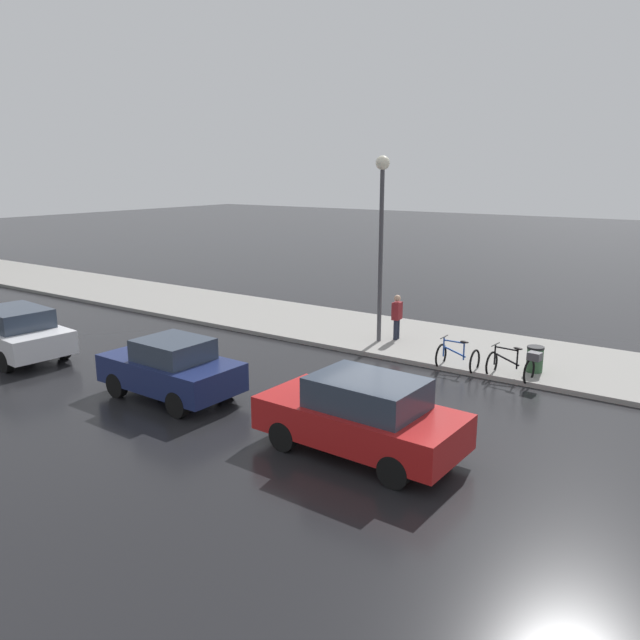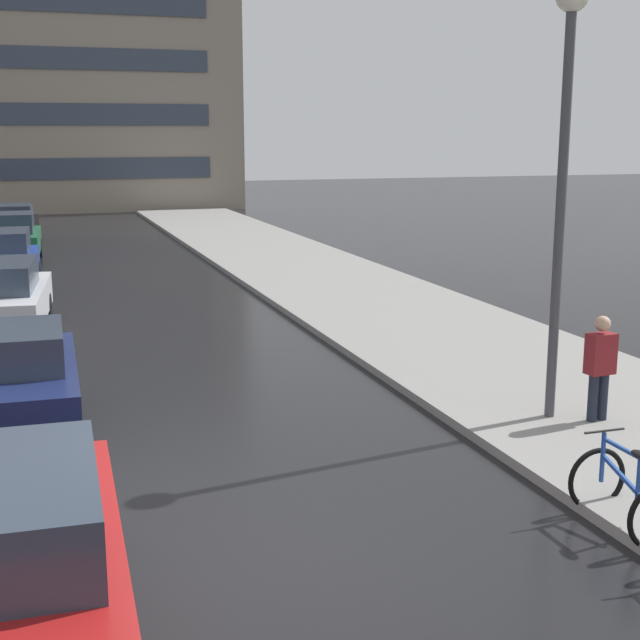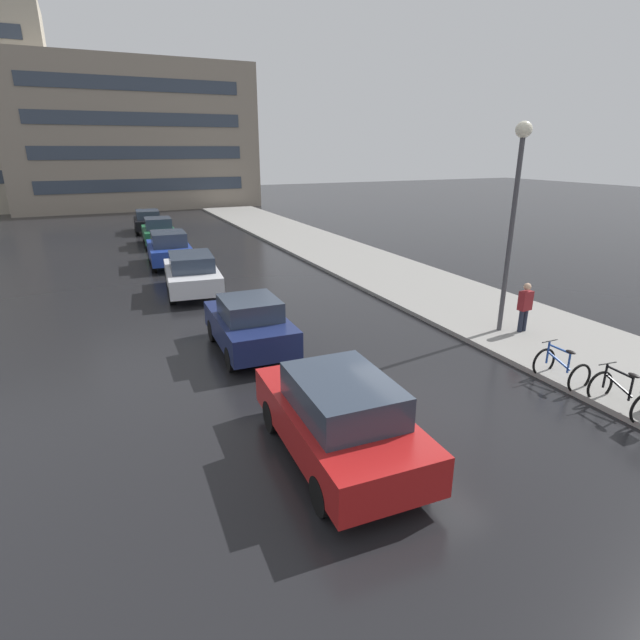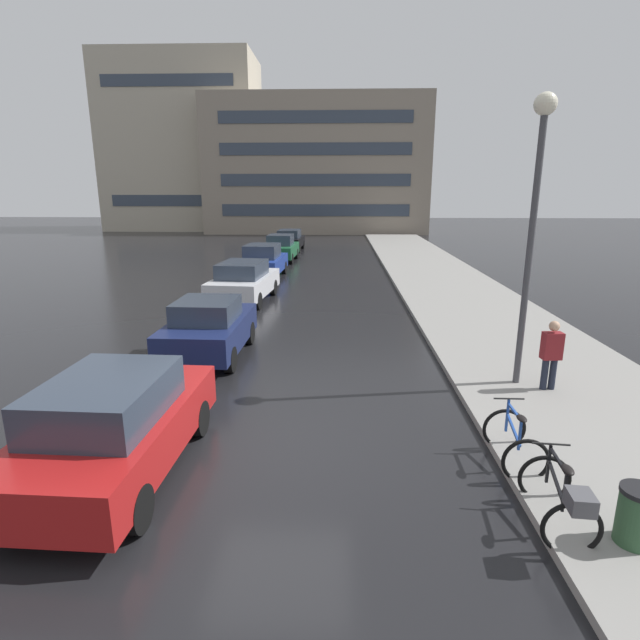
{
  "view_description": "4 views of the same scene",
  "coord_description": "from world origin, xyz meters",
  "px_view_note": "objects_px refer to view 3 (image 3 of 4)",
  "views": [
    {
      "loc": [
        -12.69,
        -6.76,
        5.68
      ],
      "look_at": [
        0.67,
        2.46,
        1.79
      ],
      "focal_mm": 35.0,
      "sensor_mm": 36.0,
      "label": 1
    },
    {
      "loc": [
        -2.05,
        -7.59,
        4.16
      ],
      "look_at": [
        1.61,
        3.41,
        1.71
      ],
      "focal_mm": 50.0,
      "sensor_mm": 36.0,
      "label": 2
    },
    {
      "loc": [
        -6.04,
        -7.8,
        5.44
      ],
      "look_at": [
        -0.46,
        4.44,
        0.8
      ],
      "focal_mm": 28.0,
      "sensor_mm": 36.0,
      "label": 3
    },
    {
      "loc": [
        0.96,
        -7.53,
        4.34
      ],
      "look_at": [
        0.56,
        4.16,
        1.24
      ],
      "focal_mm": 28.0,
      "sensor_mm": 36.0,
      "label": 4
    }
  ],
  "objects_px": {
    "bicycle_second": "(561,368)",
    "car_white": "(192,273)",
    "pedestrian": "(525,306)",
    "bicycle_nearest": "(628,394)",
    "car_blue": "(169,249)",
    "streetlamp": "(516,194)",
    "car_red": "(339,417)",
    "car_black": "(148,221)",
    "car_green": "(159,232)",
    "car_navy": "(249,324)"
  },
  "relations": [
    {
      "from": "car_red",
      "to": "car_black",
      "type": "height_order",
      "value": "car_red"
    },
    {
      "from": "car_white",
      "to": "car_red",
      "type": "bearing_deg",
      "value": -88.71
    },
    {
      "from": "bicycle_nearest",
      "to": "pedestrian",
      "type": "height_order",
      "value": "pedestrian"
    },
    {
      "from": "car_green",
      "to": "car_black",
      "type": "relative_size",
      "value": 1.01
    },
    {
      "from": "car_navy",
      "to": "car_black",
      "type": "distance_m",
      "value": 23.44
    },
    {
      "from": "car_green",
      "to": "pedestrian",
      "type": "distance_m",
      "value": 21.73
    },
    {
      "from": "car_white",
      "to": "pedestrian",
      "type": "distance_m",
      "value": 12.18
    },
    {
      "from": "streetlamp",
      "to": "car_white",
      "type": "bearing_deg",
      "value": 131.77
    },
    {
      "from": "bicycle_second",
      "to": "car_green",
      "type": "height_order",
      "value": "car_green"
    },
    {
      "from": "car_red",
      "to": "car_navy",
      "type": "relative_size",
      "value": 1.14
    },
    {
      "from": "bicycle_nearest",
      "to": "car_red",
      "type": "xyz_separation_m",
      "value": [
        -6.27,
        1.18,
        0.33
      ]
    },
    {
      "from": "bicycle_nearest",
      "to": "car_blue",
      "type": "distance_m",
      "value": 20.13
    },
    {
      "from": "bicycle_second",
      "to": "car_blue",
      "type": "bearing_deg",
      "value": 110.76
    },
    {
      "from": "car_black",
      "to": "car_blue",
      "type": "bearing_deg",
      "value": -91.41
    },
    {
      "from": "car_red",
      "to": "car_green",
      "type": "xyz_separation_m",
      "value": [
        -0.06,
        23.58,
        -0.03
      ]
    },
    {
      "from": "bicycle_nearest",
      "to": "car_navy",
      "type": "relative_size",
      "value": 0.38
    },
    {
      "from": "bicycle_nearest",
      "to": "car_red",
      "type": "relative_size",
      "value": 0.33
    },
    {
      "from": "bicycle_second",
      "to": "car_black",
      "type": "distance_m",
      "value": 29.29
    },
    {
      "from": "car_green",
      "to": "pedestrian",
      "type": "height_order",
      "value": "pedestrian"
    },
    {
      "from": "pedestrian",
      "to": "bicycle_nearest",
      "type": "bearing_deg",
      "value": -110.11
    },
    {
      "from": "car_red",
      "to": "streetlamp",
      "type": "relative_size",
      "value": 0.7
    },
    {
      "from": "streetlamp",
      "to": "bicycle_second",
      "type": "bearing_deg",
      "value": -109.53
    },
    {
      "from": "car_black",
      "to": "streetlamp",
      "type": "bearing_deg",
      "value": -73.61
    },
    {
      "from": "bicycle_second",
      "to": "car_green",
      "type": "xyz_separation_m",
      "value": [
        -6.31,
        23.08,
        0.4
      ]
    },
    {
      "from": "streetlamp",
      "to": "car_black",
      "type": "bearing_deg",
      "value": 106.39
    },
    {
      "from": "car_red",
      "to": "car_black",
      "type": "distance_m",
      "value": 29.1
    },
    {
      "from": "car_white",
      "to": "car_green",
      "type": "xyz_separation_m",
      "value": [
        0.22,
        11.21,
        -0.01
      ]
    },
    {
      "from": "bicycle_nearest",
      "to": "bicycle_second",
      "type": "distance_m",
      "value": 1.68
    },
    {
      "from": "bicycle_nearest",
      "to": "pedestrian",
      "type": "xyz_separation_m",
      "value": [
        1.67,
        4.56,
        0.43
      ]
    },
    {
      "from": "car_red",
      "to": "car_white",
      "type": "relative_size",
      "value": 0.98
    },
    {
      "from": "car_navy",
      "to": "car_white",
      "type": "distance_m",
      "value": 6.71
    },
    {
      "from": "bicycle_nearest",
      "to": "car_green",
      "type": "bearing_deg",
      "value": 104.34
    },
    {
      "from": "bicycle_second",
      "to": "streetlamp",
      "type": "height_order",
      "value": "streetlamp"
    },
    {
      "from": "bicycle_second",
      "to": "car_navy",
      "type": "xyz_separation_m",
      "value": [
        -6.22,
        5.17,
        0.38
      ]
    },
    {
      "from": "bicycle_second",
      "to": "car_white",
      "type": "distance_m",
      "value": 13.55
    },
    {
      "from": "car_green",
      "to": "streetlamp",
      "type": "bearing_deg",
      "value": -69.36
    },
    {
      "from": "bicycle_second",
      "to": "car_blue",
      "type": "height_order",
      "value": "car_blue"
    },
    {
      "from": "pedestrian",
      "to": "streetlamp",
      "type": "relative_size",
      "value": 0.27
    },
    {
      "from": "bicycle_nearest",
      "to": "car_white",
      "type": "xyz_separation_m",
      "value": [
        -6.55,
        13.54,
        0.31
      ]
    },
    {
      "from": "bicycle_nearest",
      "to": "car_white",
      "type": "bearing_deg",
      "value": 115.81
    },
    {
      "from": "car_white",
      "to": "car_green",
      "type": "relative_size",
      "value": 1.12
    },
    {
      "from": "car_white",
      "to": "car_blue",
      "type": "bearing_deg",
      "value": 90.44
    },
    {
      "from": "bicycle_nearest",
      "to": "car_black",
      "type": "xyz_separation_m",
      "value": [
        -6.32,
        30.28,
        0.26
      ]
    },
    {
      "from": "car_green",
      "to": "pedestrian",
      "type": "xyz_separation_m",
      "value": [
        8.0,
        -20.2,
        0.13
      ]
    },
    {
      "from": "car_navy",
      "to": "car_white",
      "type": "relative_size",
      "value": 0.86
    },
    {
      "from": "car_blue",
      "to": "pedestrian",
      "type": "bearing_deg",
      "value": -60.25
    },
    {
      "from": "car_red",
      "to": "car_black",
      "type": "xyz_separation_m",
      "value": [
        -0.04,
        29.1,
        -0.07
      ]
    },
    {
      "from": "bicycle_nearest",
      "to": "streetlamp",
      "type": "height_order",
      "value": "streetlamp"
    },
    {
      "from": "car_red",
      "to": "car_green",
      "type": "bearing_deg",
      "value": 90.14
    },
    {
      "from": "bicycle_second",
      "to": "car_blue",
      "type": "xyz_separation_m",
      "value": [
        -6.57,
        17.34,
        0.42
      ]
    }
  ]
}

